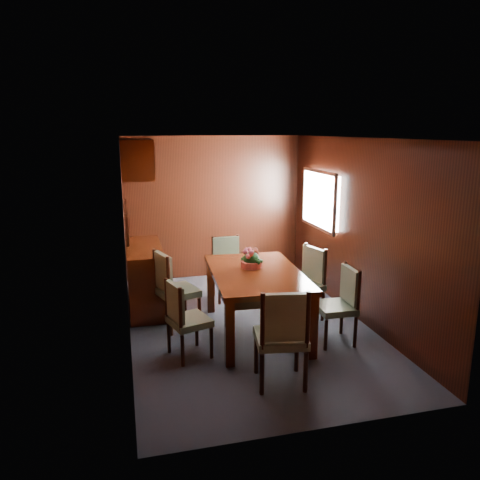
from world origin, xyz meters
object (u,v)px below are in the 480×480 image
object	(u,v)px
chair_right_near	(341,300)
chair_head	(282,333)
dining_table	(256,280)
sideboard	(145,277)
flower_centerpiece	(251,257)
chair_left_near	(184,315)

from	to	relation	value
chair_right_near	chair_head	distance (m)	1.30
chair_right_near	dining_table	bearing A→B (deg)	63.55
sideboard	flower_centerpiece	bearing A→B (deg)	-39.45
chair_head	flower_centerpiece	bearing A→B (deg)	95.05
chair_right_near	flower_centerpiece	xyz separation A→B (m)	(-0.92, 0.67, 0.42)
chair_left_near	chair_head	xyz separation A→B (m)	(0.85, -0.85, 0.08)
sideboard	dining_table	bearing A→B (deg)	-43.48
sideboard	dining_table	world-z (taller)	sideboard
chair_right_near	flower_centerpiece	bearing A→B (deg)	56.24
sideboard	chair_left_near	bearing A→B (deg)	-78.77
chair_right_near	flower_centerpiece	world-z (taller)	flower_centerpiece
dining_table	chair_head	world-z (taller)	chair_head
chair_left_near	chair_right_near	xyz separation A→B (m)	(1.87, -0.05, 0.02)
dining_table	sideboard	bearing A→B (deg)	139.81
sideboard	chair_left_near	xyz separation A→B (m)	(0.33, -1.66, 0.05)
dining_table	flower_centerpiece	size ratio (longest dim) A/B	6.16
chair_head	chair_left_near	bearing A→B (deg)	143.70
flower_centerpiece	sideboard	bearing A→B (deg)	140.55
chair_head	chair_right_near	bearing A→B (deg)	46.97
chair_head	flower_centerpiece	world-z (taller)	flower_centerpiece
dining_table	flower_centerpiece	bearing A→B (deg)	97.13
sideboard	chair_head	distance (m)	2.78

